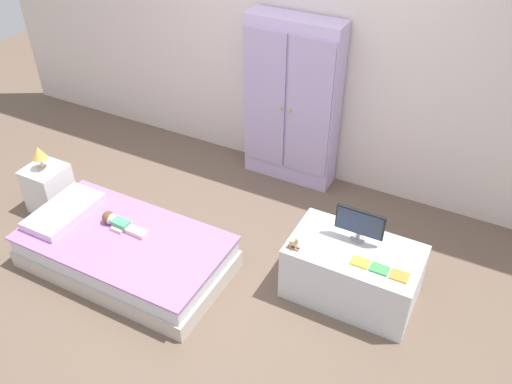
{
  "coord_description": "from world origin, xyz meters",
  "views": [
    {
      "loc": [
        1.64,
        -2.32,
        2.86
      ],
      "look_at": [
        0.25,
        0.34,
        0.58
      ],
      "focal_mm": 37.43,
      "sensor_mm": 36.0,
      "label": 1
    }
  ],
  "objects_px": {
    "doll": "(116,222)",
    "tv_stand": "(352,272)",
    "bed": "(126,252)",
    "book_yellow": "(360,262)",
    "table_lamp": "(39,154)",
    "book_orange": "(400,276)",
    "nightstand": "(49,188)",
    "book_green": "(380,269)",
    "tv_monitor": "(360,223)",
    "wardrobe": "(292,103)",
    "rocking_horse_toy": "(294,243)"
  },
  "relations": [
    {
      "from": "tv_monitor",
      "to": "wardrobe",
      "type": "bearing_deg",
      "value": 133.08
    },
    {
      "from": "doll",
      "to": "table_lamp",
      "type": "height_order",
      "value": "table_lamp"
    },
    {
      "from": "book_green",
      "to": "book_orange",
      "type": "distance_m",
      "value": 0.13
    },
    {
      "from": "bed",
      "to": "tv_monitor",
      "type": "relative_size",
      "value": 4.55
    },
    {
      "from": "wardrobe",
      "to": "tv_stand",
      "type": "bearing_deg",
      "value": -48.61
    },
    {
      "from": "nightstand",
      "to": "rocking_horse_toy",
      "type": "bearing_deg",
      "value": 1.32
    },
    {
      "from": "bed",
      "to": "book_yellow",
      "type": "height_order",
      "value": "book_yellow"
    },
    {
      "from": "doll",
      "to": "tv_stand",
      "type": "height_order",
      "value": "tv_stand"
    },
    {
      "from": "table_lamp",
      "to": "book_yellow",
      "type": "relative_size",
      "value": 1.75
    },
    {
      "from": "nightstand",
      "to": "book_green",
      "type": "bearing_deg",
      "value": 2.55
    },
    {
      "from": "tv_stand",
      "to": "book_yellow",
      "type": "relative_size",
      "value": 7.48
    },
    {
      "from": "bed",
      "to": "book_yellow",
      "type": "relative_size",
      "value": 12.87
    },
    {
      "from": "nightstand",
      "to": "tv_monitor",
      "type": "xyz_separation_m",
      "value": [
        2.55,
        0.33,
        0.38
      ]
    },
    {
      "from": "doll",
      "to": "wardrobe",
      "type": "xyz_separation_m",
      "value": [
        0.69,
        1.55,
        0.42
      ]
    },
    {
      "from": "bed",
      "to": "wardrobe",
      "type": "xyz_separation_m",
      "value": [
        0.57,
        1.63,
        0.6
      ]
    },
    {
      "from": "bed",
      "to": "book_green",
      "type": "bearing_deg",
      "value": 12.35
    },
    {
      "from": "book_yellow",
      "to": "tv_monitor",
      "type": "bearing_deg",
      "value": 113.21
    },
    {
      "from": "tv_monitor",
      "to": "rocking_horse_toy",
      "type": "distance_m",
      "value": 0.45
    },
    {
      "from": "nightstand",
      "to": "tv_stand",
      "type": "xyz_separation_m",
      "value": [
        2.57,
        0.24,
        0.02
      ]
    },
    {
      "from": "tv_stand",
      "to": "bed",
      "type": "bearing_deg",
      "value": -162.22
    },
    {
      "from": "tv_monitor",
      "to": "book_orange",
      "type": "xyz_separation_m",
      "value": [
        0.35,
        -0.21,
        -0.14
      ]
    },
    {
      "from": "doll",
      "to": "book_green",
      "type": "xyz_separation_m",
      "value": [
        1.88,
        0.3,
        0.12
      ]
    },
    {
      "from": "book_yellow",
      "to": "book_green",
      "type": "relative_size",
      "value": 1.0
    },
    {
      "from": "bed",
      "to": "table_lamp",
      "type": "relative_size",
      "value": 7.36
    },
    {
      "from": "nightstand",
      "to": "book_orange",
      "type": "xyz_separation_m",
      "value": [
        2.9,
        0.12,
        0.24
      ]
    },
    {
      "from": "doll",
      "to": "tv_stand",
      "type": "relative_size",
      "value": 0.45
    },
    {
      "from": "tv_monitor",
      "to": "nightstand",
      "type": "bearing_deg",
      "value": -172.67
    },
    {
      "from": "doll",
      "to": "table_lamp",
      "type": "distance_m",
      "value": 0.93
    },
    {
      "from": "book_orange",
      "to": "rocking_horse_toy",
      "type": "bearing_deg",
      "value": -174.0
    },
    {
      "from": "book_green",
      "to": "rocking_horse_toy",
      "type": "bearing_deg",
      "value": -172.62
    },
    {
      "from": "bed",
      "to": "nightstand",
      "type": "height_order",
      "value": "nightstand"
    },
    {
      "from": "nightstand",
      "to": "table_lamp",
      "type": "xyz_separation_m",
      "value": [
        0.0,
        0.0,
        0.34
      ]
    },
    {
      "from": "rocking_horse_toy",
      "to": "book_green",
      "type": "height_order",
      "value": "rocking_horse_toy"
    },
    {
      "from": "table_lamp",
      "to": "book_green",
      "type": "distance_m",
      "value": 2.77
    },
    {
      "from": "tv_monitor",
      "to": "rocking_horse_toy",
      "type": "relative_size",
      "value": 3.23
    },
    {
      "from": "doll",
      "to": "rocking_horse_toy",
      "type": "bearing_deg",
      "value": 9.91
    },
    {
      "from": "tv_stand",
      "to": "book_orange",
      "type": "distance_m",
      "value": 0.41
    },
    {
      "from": "wardrobe",
      "to": "tv_stand",
      "type": "height_order",
      "value": "wardrobe"
    },
    {
      "from": "bed",
      "to": "book_yellow",
      "type": "distance_m",
      "value": 1.7
    },
    {
      "from": "book_green",
      "to": "nightstand",
      "type": "bearing_deg",
      "value": -177.45
    },
    {
      "from": "wardrobe",
      "to": "rocking_horse_toy",
      "type": "height_order",
      "value": "wardrobe"
    },
    {
      "from": "rocking_horse_toy",
      "to": "book_orange",
      "type": "relative_size",
      "value": 0.91
    },
    {
      "from": "bed",
      "to": "book_green",
      "type": "xyz_separation_m",
      "value": [
        1.76,
        0.39,
        0.3
      ]
    },
    {
      "from": "table_lamp",
      "to": "wardrobe",
      "type": "xyz_separation_m",
      "value": [
        1.58,
        1.37,
        0.2
      ]
    },
    {
      "from": "bed",
      "to": "book_orange",
      "type": "distance_m",
      "value": 1.95
    },
    {
      "from": "doll",
      "to": "book_green",
      "type": "height_order",
      "value": "book_green"
    },
    {
      "from": "book_orange",
      "to": "tv_monitor",
      "type": "bearing_deg",
      "value": 149.38
    },
    {
      "from": "wardrobe",
      "to": "tv_stand",
      "type": "relative_size",
      "value": 1.68
    },
    {
      "from": "table_lamp",
      "to": "bed",
      "type": "bearing_deg",
      "value": -14.59
    },
    {
      "from": "nightstand",
      "to": "wardrobe",
      "type": "relative_size",
      "value": 0.27
    }
  ]
}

